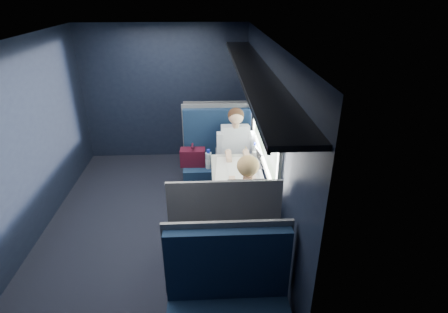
{
  "coord_description": "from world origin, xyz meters",
  "views": [
    {
      "loc": [
        0.71,
        -3.78,
        2.79
      ],
      "look_at": [
        0.9,
        0.0,
        0.95
      ],
      "focal_mm": 28.0,
      "sensor_mm": 36.0,
      "label": 1
    }
  ],
  "objects_px": {
    "cup": "(255,155)",
    "seat_bay_near": "(217,163)",
    "laptop": "(255,161)",
    "man": "(236,149)",
    "woman": "(246,204)",
    "seat_row_front": "(216,140)",
    "seat_row_back": "(229,313)",
    "seat_bay_far": "(223,239)",
    "table": "(235,177)",
    "bottle_small": "(255,150)"
  },
  "relations": [
    {
      "from": "seat_row_front",
      "to": "seat_row_back",
      "type": "xyz_separation_m",
      "value": [
        0.0,
        -3.59,
        0.0
      ]
    },
    {
      "from": "seat_row_back",
      "to": "man",
      "type": "height_order",
      "value": "man"
    },
    {
      "from": "seat_row_front",
      "to": "woman",
      "type": "height_order",
      "value": "woman"
    },
    {
      "from": "seat_bay_far",
      "to": "woman",
      "type": "distance_m",
      "value": 0.43
    },
    {
      "from": "laptop",
      "to": "cup",
      "type": "relative_size",
      "value": 3.48
    },
    {
      "from": "seat_bay_near",
      "to": "bottle_small",
      "type": "distance_m",
      "value": 0.79
    },
    {
      "from": "seat_row_front",
      "to": "woman",
      "type": "relative_size",
      "value": 0.88
    },
    {
      "from": "laptop",
      "to": "woman",
      "type": "bearing_deg",
      "value": -103.52
    },
    {
      "from": "seat_row_back",
      "to": "seat_row_front",
      "type": "bearing_deg",
      "value": 90.0
    },
    {
      "from": "seat_bay_near",
      "to": "woman",
      "type": "bearing_deg",
      "value": -80.33
    },
    {
      "from": "seat_bay_far",
      "to": "woman",
      "type": "height_order",
      "value": "woman"
    },
    {
      "from": "seat_bay_near",
      "to": "cup",
      "type": "relative_size",
      "value": 13.53
    },
    {
      "from": "man",
      "to": "cup",
      "type": "relative_size",
      "value": 14.2
    },
    {
      "from": "laptop",
      "to": "man",
      "type": "bearing_deg",
      "value": 111.2
    },
    {
      "from": "seat_bay_far",
      "to": "laptop",
      "type": "bearing_deg",
      "value": 66.11
    },
    {
      "from": "seat_row_back",
      "to": "table",
      "type": "bearing_deg",
      "value": 84.2
    },
    {
      "from": "seat_row_front",
      "to": "cup",
      "type": "xyz_separation_m",
      "value": [
        0.48,
        -1.43,
        0.38
      ]
    },
    {
      "from": "seat_row_back",
      "to": "cup",
      "type": "bearing_deg",
      "value": 77.49
    },
    {
      "from": "seat_bay_far",
      "to": "cup",
      "type": "bearing_deg",
      "value": 68.88
    },
    {
      "from": "seat_row_back",
      "to": "man",
      "type": "relative_size",
      "value": 0.88
    },
    {
      "from": "bottle_small",
      "to": "laptop",
      "type": "bearing_deg",
      "value": -94.82
    },
    {
      "from": "seat_bay_far",
      "to": "woman",
      "type": "bearing_deg",
      "value": 33.82
    },
    {
      "from": "man",
      "to": "bottle_small",
      "type": "bearing_deg",
      "value": -51.1
    },
    {
      "from": "seat_bay_far",
      "to": "cup",
      "type": "xyz_separation_m",
      "value": [
        0.48,
        1.24,
        0.37
      ]
    },
    {
      "from": "cup",
      "to": "laptop",
      "type": "bearing_deg",
      "value": -95.87
    },
    {
      "from": "seat_row_front",
      "to": "man",
      "type": "xyz_separation_m",
      "value": [
        0.25,
        -1.1,
        0.31
      ]
    },
    {
      "from": "seat_bay_near",
      "to": "man",
      "type": "relative_size",
      "value": 0.95
    },
    {
      "from": "table",
      "to": "woman",
      "type": "xyz_separation_m",
      "value": [
        0.07,
        -0.71,
        0.06
      ]
    },
    {
      "from": "table",
      "to": "laptop",
      "type": "relative_size",
      "value": 3.09
    },
    {
      "from": "seat_bay_near",
      "to": "seat_row_back",
      "type": "distance_m",
      "value": 2.67
    },
    {
      "from": "table",
      "to": "woman",
      "type": "relative_size",
      "value": 0.76
    },
    {
      "from": "seat_row_front",
      "to": "woman",
      "type": "xyz_separation_m",
      "value": [
        0.25,
        -2.5,
        0.32
      ]
    },
    {
      "from": "seat_row_back",
      "to": "laptop",
      "type": "distance_m",
      "value": 2.05
    },
    {
      "from": "seat_row_front",
      "to": "seat_bay_far",
      "type": "bearing_deg",
      "value": -90.0
    },
    {
      "from": "seat_row_front",
      "to": "cup",
      "type": "height_order",
      "value": "seat_row_front"
    },
    {
      "from": "cup",
      "to": "seat_row_back",
      "type": "bearing_deg",
      "value": -102.51
    },
    {
      "from": "seat_bay_near",
      "to": "seat_row_back",
      "type": "height_order",
      "value": "seat_bay_near"
    },
    {
      "from": "woman",
      "to": "cup",
      "type": "height_order",
      "value": "woman"
    },
    {
      "from": "seat_bay_far",
      "to": "bottle_small",
      "type": "height_order",
      "value": "seat_bay_far"
    },
    {
      "from": "laptop",
      "to": "bottle_small",
      "type": "xyz_separation_m",
      "value": [
        0.02,
        0.25,
        0.03
      ]
    },
    {
      "from": "cup",
      "to": "seat_bay_near",
      "type": "bearing_deg",
      "value": 134.87
    },
    {
      "from": "seat_bay_far",
      "to": "bottle_small",
      "type": "distance_m",
      "value": 1.44
    },
    {
      "from": "seat_row_front",
      "to": "seat_row_back",
      "type": "distance_m",
      "value": 3.59
    },
    {
      "from": "seat_bay_near",
      "to": "man",
      "type": "distance_m",
      "value": 0.43
    },
    {
      "from": "table",
      "to": "seat_row_front",
      "type": "relative_size",
      "value": 0.86
    },
    {
      "from": "table",
      "to": "bottle_small",
      "type": "bearing_deg",
      "value": 54.27
    },
    {
      "from": "cup",
      "to": "table",
      "type": "bearing_deg",
      "value": -128.96
    },
    {
      "from": "woman",
      "to": "cup",
      "type": "xyz_separation_m",
      "value": [
        0.23,
        1.08,
        0.06
      ]
    },
    {
      "from": "man",
      "to": "bottle_small",
      "type": "xyz_separation_m",
      "value": [
        0.23,
        -0.29,
        0.11
      ]
    },
    {
      "from": "man",
      "to": "cup",
      "type": "distance_m",
      "value": 0.41
    }
  ]
}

